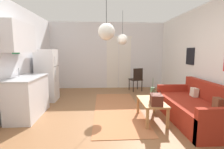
{
  "coord_description": "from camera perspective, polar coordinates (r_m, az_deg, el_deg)",
  "views": [
    {
      "loc": [
        -0.21,
        -3.31,
        1.5
      ],
      "look_at": [
        0.03,
        0.85,
        0.92
      ],
      "focal_mm": 26.94,
      "sensor_mm": 36.0,
      "label": 1
    }
  ],
  "objects": [
    {
      "name": "ground_plane",
      "position": [
        3.66,
        0.34,
        -17.06
      ],
      "size": [
        5.11,
        7.58,
        0.1
      ],
      "primitive_type": "cube",
      "color": "#8E603D"
    },
    {
      "name": "wall_back",
      "position": [
        6.85,
        -1.42,
        6.33
      ],
      "size": [
        4.71,
        0.13,
        2.63
      ],
      "color": "silver",
      "rests_on": "ground_plane"
    },
    {
      "name": "area_rug",
      "position": [
        4.46,
        1.8,
        -11.63
      ],
      "size": [
        1.16,
        3.07,
        0.01
      ],
      "primitive_type": "cube",
      "color": "#B26B42",
      "rests_on": "ground_plane"
    },
    {
      "name": "couch",
      "position": [
        4.09,
        26.73,
        -10.41
      ],
      "size": [
        0.93,
        1.95,
        0.83
      ],
      "color": "maroon",
      "rests_on": "ground_plane"
    },
    {
      "name": "coffee_table",
      "position": [
        3.77,
        13.25,
        -9.55
      ],
      "size": [
        0.48,
        0.92,
        0.44
      ],
      "color": "#B27F4C",
      "rests_on": "ground_plane"
    },
    {
      "name": "bamboo_vase",
      "position": [
        3.86,
        13.6,
        -6.17
      ],
      "size": [
        0.1,
        0.1,
        0.48
      ],
      "color": "#47704C",
      "rests_on": "coffee_table"
    },
    {
      "name": "handbag",
      "position": [
        3.47,
        14.8,
        -8.17
      ],
      "size": [
        0.27,
        0.33,
        0.33
      ],
      "color": "#512319",
      "rests_on": "coffee_table"
    },
    {
      "name": "refrigerator",
      "position": [
        5.42,
        -21.18,
        -0.25
      ],
      "size": [
        0.58,
        0.59,
        1.55
      ],
      "color": "white",
      "rests_on": "ground_plane"
    },
    {
      "name": "kitchen_counter",
      "position": [
        4.27,
        -27.24,
        -2.13
      ],
      "size": [
        0.58,
        1.23,
        2.11
      ],
      "color": "silver",
      "rests_on": "ground_plane"
    },
    {
      "name": "accent_chair",
      "position": [
        6.36,
        8.31,
        -1.28
      ],
      "size": [
        0.52,
        0.51,
        0.87
      ],
      "rotation": [
        0.0,
        0.0,
        3.44
      ],
      "color": "black",
      "rests_on": "ground_plane"
    },
    {
      "name": "pendant_lamp_near",
      "position": [
        2.72,
        -1.9,
        14.34
      ],
      "size": [
        0.26,
        0.26,
        0.96
      ],
      "color": "black"
    },
    {
      "name": "pendant_lamp_far",
      "position": [
        4.95,
        3.58,
        11.82
      ],
      "size": [
        0.3,
        0.3,
        0.95
      ],
      "color": "black"
    }
  ]
}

